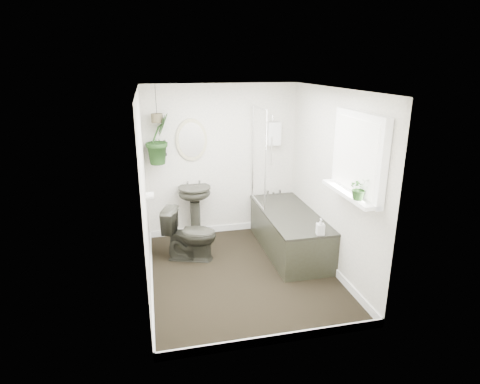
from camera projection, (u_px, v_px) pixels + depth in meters
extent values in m
cube|color=black|center=(243.00, 274.00, 5.16)|extent=(2.30, 2.80, 0.02)
cube|color=white|center=(243.00, 88.00, 4.44)|extent=(2.30, 2.80, 0.02)
cube|color=white|center=(222.00, 161.00, 6.11)|extent=(2.30, 0.02, 2.30)
cube|color=white|center=(280.00, 235.00, 3.49)|extent=(2.30, 0.02, 2.30)
cube|color=white|center=(144.00, 195.00, 4.55)|extent=(0.02, 2.80, 2.30)
cube|color=white|center=(332.00, 182.00, 5.04)|extent=(0.02, 2.80, 2.30)
cube|color=white|center=(243.00, 270.00, 5.14)|extent=(2.30, 2.80, 0.10)
cube|color=white|center=(274.00, 134.00, 6.09)|extent=(0.20, 0.10, 0.35)
ellipsoid|color=#BBB28A|center=(192.00, 140.00, 5.87)|extent=(0.46, 0.03, 0.62)
cylinder|color=black|center=(164.00, 148.00, 5.80)|extent=(0.04, 0.04, 0.22)
cylinder|color=white|center=(150.00, 196.00, 5.29)|extent=(0.11, 0.11, 0.11)
cube|color=white|center=(358.00, 155.00, 4.22)|extent=(0.08, 1.00, 0.90)
cube|color=white|center=(349.00, 193.00, 4.34)|extent=(0.18, 1.00, 0.04)
cube|color=white|center=(355.00, 155.00, 4.22)|extent=(0.01, 0.86, 0.76)
imported|color=black|center=(190.00, 234.00, 5.44)|extent=(0.80, 0.61, 0.72)
imported|color=black|center=(359.00, 188.00, 4.05)|extent=(0.23, 0.21, 0.24)
imported|color=black|center=(158.00, 139.00, 5.64)|extent=(0.49, 0.50, 0.71)
imported|color=black|center=(320.00, 227.00, 4.86)|extent=(0.11, 0.11, 0.20)
cylinder|color=#4D4530|center=(157.00, 118.00, 5.55)|extent=(0.16, 0.16, 0.12)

